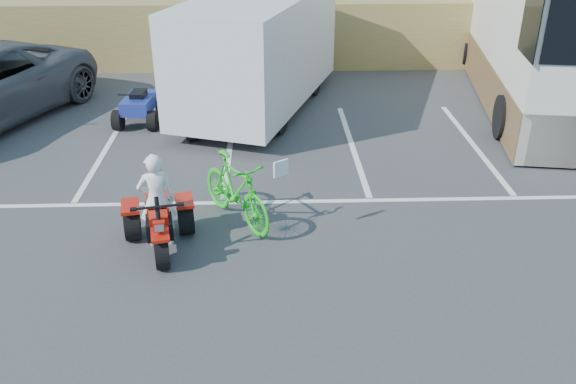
{
  "coord_description": "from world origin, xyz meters",
  "views": [
    {
      "loc": [
        0.85,
        -7.4,
        5.19
      ],
      "look_at": [
        1.14,
        0.83,
        1.0
      ],
      "focal_mm": 38.0,
      "sensor_mm": 36.0,
      "label": 1
    }
  ],
  "objects_px": {
    "cargo_trailer": "(258,49)",
    "rv_motorhome": "(535,27)",
    "quad_atv_green": "(204,130)",
    "red_trike_atv": "(162,248)",
    "rider": "(157,200)",
    "green_dirt_bike": "(236,190)",
    "quad_atv_blue": "(142,123)"
  },
  "relations": [
    {
      "from": "cargo_trailer",
      "to": "rv_motorhome",
      "type": "xyz_separation_m",
      "value": [
        7.44,
        1.37,
        0.19
      ]
    },
    {
      "from": "cargo_trailer",
      "to": "quad_atv_green",
      "type": "height_order",
      "value": "cargo_trailer"
    },
    {
      "from": "red_trike_atv",
      "to": "quad_atv_green",
      "type": "bearing_deg",
      "value": 76.6
    },
    {
      "from": "cargo_trailer",
      "to": "quad_atv_green",
      "type": "xyz_separation_m",
      "value": [
        -1.29,
        -1.49,
        -1.53
      ]
    },
    {
      "from": "rider",
      "to": "rv_motorhome",
      "type": "xyz_separation_m",
      "value": [
        8.97,
        7.92,
        0.94
      ]
    },
    {
      "from": "green_dirt_bike",
      "to": "cargo_trailer",
      "type": "height_order",
      "value": "cargo_trailer"
    },
    {
      "from": "rider",
      "to": "quad_atv_green",
      "type": "bearing_deg",
      "value": -103.8
    },
    {
      "from": "quad_atv_blue",
      "to": "quad_atv_green",
      "type": "bearing_deg",
      "value": -13.45
    },
    {
      "from": "cargo_trailer",
      "to": "quad_atv_blue",
      "type": "bearing_deg",
      "value": -141.88
    },
    {
      "from": "green_dirt_bike",
      "to": "cargo_trailer",
      "type": "xyz_separation_m",
      "value": [
        0.34,
        5.85,
        0.94
      ]
    },
    {
      "from": "red_trike_atv",
      "to": "cargo_trailer",
      "type": "relative_size",
      "value": 0.23
    },
    {
      "from": "rider",
      "to": "quad_atv_blue",
      "type": "distance_m",
      "value": 5.77
    },
    {
      "from": "quad_atv_green",
      "to": "red_trike_atv",
      "type": "bearing_deg",
      "value": -115.52
    },
    {
      "from": "rider",
      "to": "cargo_trailer",
      "type": "distance_m",
      "value": 6.76
    },
    {
      "from": "green_dirt_bike",
      "to": "cargo_trailer",
      "type": "relative_size",
      "value": 0.3
    },
    {
      "from": "green_dirt_bike",
      "to": "cargo_trailer",
      "type": "distance_m",
      "value": 5.93
    },
    {
      "from": "cargo_trailer",
      "to": "quad_atv_blue",
      "type": "distance_m",
      "value": 3.38
    },
    {
      "from": "rider",
      "to": "green_dirt_bike",
      "type": "height_order",
      "value": "rider"
    },
    {
      "from": "rider",
      "to": "quad_atv_green",
      "type": "relative_size",
      "value": 1.05
    },
    {
      "from": "red_trike_atv",
      "to": "rider",
      "type": "height_order",
      "value": "rider"
    },
    {
      "from": "cargo_trailer",
      "to": "green_dirt_bike",
      "type": "bearing_deg",
      "value": -74.18
    },
    {
      "from": "quad_atv_green",
      "to": "quad_atv_blue",
      "type": "bearing_deg",
      "value": 138.63
    },
    {
      "from": "rv_motorhome",
      "to": "quad_atv_blue",
      "type": "bearing_deg",
      "value": -158.02
    },
    {
      "from": "rv_motorhome",
      "to": "quad_atv_green",
      "type": "distance_m",
      "value": 9.35
    },
    {
      "from": "quad_atv_green",
      "to": "rider",
      "type": "bearing_deg",
      "value": -115.92
    },
    {
      "from": "rider",
      "to": "rv_motorhome",
      "type": "distance_m",
      "value": 12.0
    },
    {
      "from": "red_trike_atv",
      "to": "quad_atv_green",
      "type": "distance_m",
      "value": 5.21
    },
    {
      "from": "red_trike_atv",
      "to": "rider",
      "type": "relative_size",
      "value": 0.97
    },
    {
      "from": "green_dirt_bike",
      "to": "rv_motorhome",
      "type": "xyz_separation_m",
      "value": [
        7.78,
        7.22,
        1.13
      ]
    },
    {
      "from": "red_trike_atv",
      "to": "green_dirt_bike",
      "type": "xyz_separation_m",
      "value": [
        1.16,
        0.84,
        0.59
      ]
    },
    {
      "from": "green_dirt_bike",
      "to": "rv_motorhome",
      "type": "relative_size",
      "value": 0.17
    },
    {
      "from": "red_trike_atv",
      "to": "cargo_trailer",
      "type": "distance_m",
      "value": 7.02
    }
  ]
}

